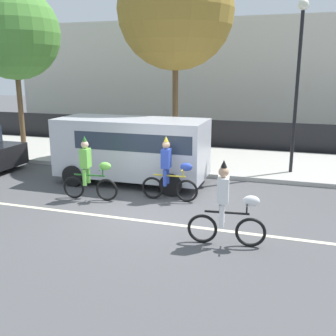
# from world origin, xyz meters

# --- Properties ---
(ground_plane) EXTENTS (80.00, 80.00, 0.00)m
(ground_plane) POSITION_xyz_m (0.00, 0.00, 0.00)
(ground_plane) COLOR #4C4C4F
(road_centre_line) EXTENTS (36.00, 0.14, 0.01)m
(road_centre_line) POSITION_xyz_m (0.00, -0.50, 0.00)
(road_centre_line) COLOR beige
(road_centre_line) RESTS_ON ground
(sidewalk_curb) EXTENTS (60.00, 5.00, 0.15)m
(sidewalk_curb) POSITION_xyz_m (0.00, 6.50, 0.07)
(sidewalk_curb) COLOR #ADAAA3
(sidewalk_curb) RESTS_ON ground
(fence_line) EXTENTS (40.00, 0.08, 1.40)m
(fence_line) POSITION_xyz_m (0.00, 9.40, 0.70)
(fence_line) COLOR black
(fence_line) RESTS_ON ground
(building_backdrop) EXTENTS (28.00, 8.00, 6.65)m
(building_backdrop) POSITION_xyz_m (-0.24, 18.00, 3.33)
(building_backdrop) COLOR beige
(building_backdrop) RESTS_ON ground
(parade_cyclist_lime) EXTENTS (1.72, 0.50, 1.92)m
(parade_cyclist_lime) POSITION_xyz_m (-1.99, 0.62, 0.84)
(parade_cyclist_lime) COLOR black
(parade_cyclist_lime) RESTS_ON ground
(parade_cyclist_cobalt) EXTENTS (1.72, 0.50, 1.92)m
(parade_cyclist_cobalt) POSITION_xyz_m (0.27, 1.28, 0.84)
(parade_cyclist_cobalt) COLOR black
(parade_cyclist_cobalt) RESTS_ON ground
(parade_cyclist_zebra) EXTENTS (1.72, 0.50, 1.92)m
(parade_cyclist_zebra) POSITION_xyz_m (2.37, -1.25, 0.84)
(parade_cyclist_zebra) COLOR black
(parade_cyclist_zebra) RESTS_ON ground
(parked_van_silver) EXTENTS (5.00, 2.22, 2.18)m
(parked_van_silver) POSITION_xyz_m (-1.46, 2.70, 1.28)
(parked_van_silver) COLOR silver
(parked_van_silver) RESTS_ON ground
(street_lamp_post) EXTENTS (0.36, 0.36, 5.86)m
(street_lamp_post) POSITION_xyz_m (3.62, 5.25, 3.99)
(street_lamp_post) COLOR black
(street_lamp_post) RESTS_ON sidewalk_curb
(street_tree_near_lamp) EXTENTS (4.68, 4.68, 8.23)m
(street_tree_near_lamp) POSITION_xyz_m (-1.18, 6.63, 6.03)
(street_tree_near_lamp) COLOR brown
(street_tree_near_lamp) RESTS_ON sidewalk_curb
(street_tree_far_corner) EXTENTS (4.12, 4.12, 7.25)m
(street_tree_far_corner) POSITION_xyz_m (-8.70, 6.34, 5.33)
(street_tree_far_corner) COLOR brown
(street_tree_far_corner) RESTS_ON sidewalk_curb
(pedestrian_onlooker) EXTENTS (0.32, 0.20, 1.62)m
(pedestrian_onlooker) POSITION_xyz_m (-1.35, 4.70, 1.01)
(pedestrian_onlooker) COLOR #33333D
(pedestrian_onlooker) RESTS_ON sidewalk_curb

